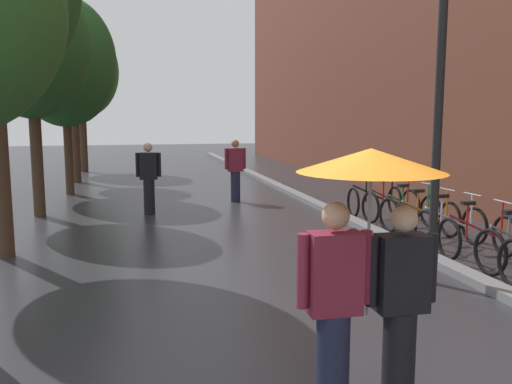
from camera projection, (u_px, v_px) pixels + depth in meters
kerb_strip at (305, 199)px, 14.78m from camera, size 0.30×36.00×0.12m
street_tree_2 at (31, 47)px, 12.02m from camera, size 2.61×2.61×5.45m
street_tree_3 at (64, 62)px, 15.46m from camera, size 2.94×2.94×5.71m
street_tree_4 at (72, 62)px, 18.30m from camera, size 2.32×2.32×5.42m
street_tree_5 at (80, 71)px, 21.90m from camera, size 3.05×3.05×6.00m
parked_bicycle_2 at (478, 236)px, 8.79m from camera, size 1.10×0.74×0.96m
parked_bicycle_3 at (451, 226)px, 9.57m from camera, size 1.13×0.77×0.96m
parked_bicycle_4 at (426, 219)px, 10.20m from camera, size 1.11×0.74×0.96m
parked_bicycle_5 at (410, 212)px, 10.97m from camera, size 1.17×0.85×0.96m
parked_bicycle_6 at (391, 205)px, 11.83m from camera, size 1.15×0.82×0.96m
parked_bicycle_7 at (374, 201)px, 12.43m from camera, size 1.10×0.74×0.96m
couple_under_umbrella at (369, 240)px, 4.09m from camera, size 1.15×1.12×2.09m
street_lamp_post at (439, 96)px, 7.19m from camera, size 0.24×0.24×4.43m
pedestrian_walking_midground at (235, 170)px, 14.54m from camera, size 0.59×0.26×1.68m
pedestrian_walking_far at (149, 178)px, 12.67m from camera, size 0.59×0.27×1.69m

